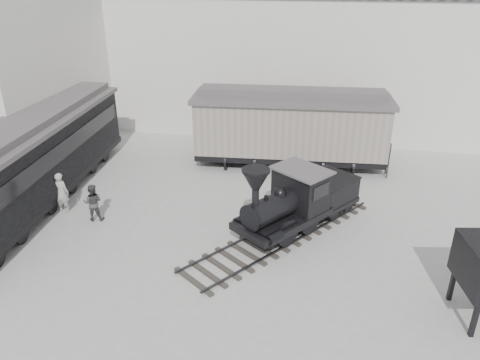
% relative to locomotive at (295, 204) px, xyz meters
% --- Properties ---
extents(ground, '(90.00, 90.00, 0.00)m').
position_rel_locomotive_xyz_m(ground, '(-1.26, -3.67, -1.19)').
color(ground, '#9E9E9B').
extents(north_wall, '(34.00, 2.51, 11.00)m').
position_rel_locomotive_xyz_m(north_wall, '(-1.26, 11.31, 4.36)').
color(north_wall, silver).
rests_on(north_wall, ground).
extents(west_pavilion, '(7.00, 12.11, 9.00)m').
position_rel_locomotive_xyz_m(west_pavilion, '(-15.76, 6.29, 3.30)').
color(west_pavilion, silver).
rests_on(west_pavilion, ground).
extents(locomotive, '(7.02, 8.55, 3.23)m').
position_rel_locomotive_xyz_m(locomotive, '(0.00, 0.00, 0.00)').
color(locomotive, '#2F2A27').
rests_on(locomotive, ground).
extents(boxcar, '(10.18, 3.89, 4.08)m').
position_rel_locomotive_xyz_m(boxcar, '(-0.86, 6.71, 0.95)').
color(boxcar, black).
rests_on(boxcar, ground).
extents(passenger_coach, '(3.77, 13.68, 3.62)m').
position_rel_locomotive_xyz_m(passenger_coach, '(-11.43, 0.79, 0.80)').
color(passenger_coach, black).
rests_on(passenger_coach, ground).
extents(visitor_a, '(0.68, 0.45, 1.82)m').
position_rel_locomotive_xyz_m(visitor_a, '(-9.86, -0.37, -0.28)').
color(visitor_a, '#ADACA6').
rests_on(visitor_a, ground).
extents(visitor_b, '(0.90, 0.77, 1.60)m').
position_rel_locomotive_xyz_m(visitor_b, '(-8.23, -0.76, -0.39)').
color(visitor_b, '#3D3D3E').
rests_on(visitor_b, ground).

